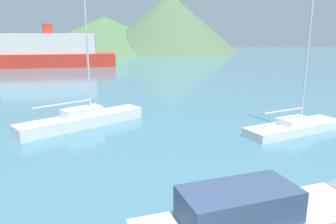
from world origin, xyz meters
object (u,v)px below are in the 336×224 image
object	(u,v)px
sailboat_inner	(295,125)
sailboat_middle	(83,118)
motorboat_near	(273,220)
ferry_distant	(49,52)

from	to	relation	value
sailboat_inner	sailboat_middle	xyz separation A→B (m)	(-12.68, 1.91, 0.08)
motorboat_near	ferry_distant	xyz separation A→B (m)	(-20.68, 49.20, 1.87)
sailboat_middle	ferry_distant	world-z (taller)	sailboat_middle
motorboat_near	ferry_distant	distance (m)	53.40
sailboat_inner	sailboat_middle	distance (m)	12.82
sailboat_middle	motorboat_near	bearing A→B (deg)	-96.08
sailboat_inner	ferry_distant	xyz separation A→B (m)	(-25.62, 39.30, 1.96)
sailboat_inner	ferry_distant	world-z (taller)	sailboat_inner
ferry_distant	sailboat_inner	bearing A→B (deg)	-63.70
motorboat_near	sailboat_inner	xyz separation A→B (m)	(4.94, 9.89, -0.10)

